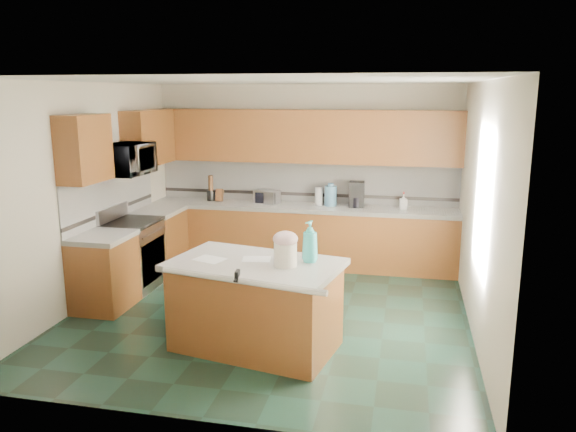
% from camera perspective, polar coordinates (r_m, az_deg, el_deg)
% --- Properties ---
extents(floor, '(4.60, 4.60, 0.00)m').
position_cam_1_polar(floor, '(6.79, -1.88, -9.84)').
color(floor, black).
rests_on(floor, ground).
extents(ceiling, '(4.60, 4.60, 0.00)m').
position_cam_1_polar(ceiling, '(6.29, -2.06, 13.58)').
color(ceiling, white).
rests_on(ceiling, ground).
extents(wall_back, '(4.60, 0.04, 2.70)m').
position_cam_1_polar(wall_back, '(8.64, 1.77, 4.29)').
color(wall_back, beige).
rests_on(wall_back, ground).
extents(wall_front, '(4.60, 0.04, 2.70)m').
position_cam_1_polar(wall_front, '(4.26, -9.59, -4.47)').
color(wall_front, beige).
rests_on(wall_front, ground).
extents(wall_left, '(0.04, 4.60, 2.70)m').
position_cam_1_polar(wall_left, '(7.32, -19.90, 2.06)').
color(wall_left, beige).
rests_on(wall_left, ground).
extents(wall_right, '(0.04, 4.60, 2.70)m').
position_cam_1_polar(wall_right, '(6.27, 19.07, 0.48)').
color(wall_right, beige).
rests_on(wall_right, ground).
extents(back_base_cab, '(4.60, 0.60, 0.86)m').
position_cam_1_polar(back_base_cab, '(8.52, 1.34, -2.15)').
color(back_base_cab, '#41240E').
rests_on(back_base_cab, ground).
extents(back_countertop, '(4.60, 0.64, 0.06)m').
position_cam_1_polar(back_countertop, '(8.41, 1.36, 0.89)').
color(back_countertop, silver).
rests_on(back_countertop, back_base_cab).
extents(back_upper_cab, '(4.60, 0.33, 0.78)m').
position_cam_1_polar(back_upper_cab, '(8.40, 1.57, 8.10)').
color(back_upper_cab, '#41240E').
rests_on(back_upper_cab, wall_back).
extents(back_backsplash, '(4.60, 0.02, 0.63)m').
position_cam_1_polar(back_backsplash, '(8.63, 1.73, 3.51)').
color(back_backsplash, silver).
rests_on(back_backsplash, back_countertop).
extents(back_accent_band, '(4.60, 0.01, 0.05)m').
position_cam_1_polar(back_accent_band, '(8.66, 1.71, 2.22)').
color(back_accent_band, black).
rests_on(back_accent_band, back_countertop).
extents(left_base_cab_rear, '(0.60, 0.82, 0.86)m').
position_cam_1_polar(left_base_cab_rear, '(8.46, -13.02, -2.56)').
color(left_base_cab_rear, '#41240E').
rests_on(left_base_cab_rear, ground).
extents(left_counter_rear, '(0.64, 0.82, 0.06)m').
position_cam_1_polar(left_counter_rear, '(8.36, -13.17, 0.49)').
color(left_counter_rear, silver).
rests_on(left_counter_rear, left_base_cab_rear).
extents(left_base_cab_front, '(0.60, 0.72, 0.86)m').
position_cam_1_polar(left_base_cab_front, '(7.17, -18.18, -5.61)').
color(left_base_cab_front, '#41240E').
rests_on(left_base_cab_front, ground).
extents(left_counter_front, '(0.64, 0.72, 0.06)m').
position_cam_1_polar(left_counter_front, '(7.04, -18.43, -2.05)').
color(left_counter_front, silver).
rests_on(left_counter_front, left_base_cab_front).
extents(left_backsplash, '(0.02, 2.30, 0.63)m').
position_cam_1_polar(left_backsplash, '(7.78, -17.52, 1.95)').
color(left_backsplash, silver).
rests_on(left_backsplash, wall_left).
extents(left_accent_band, '(0.01, 2.30, 0.05)m').
position_cam_1_polar(left_accent_band, '(7.82, -17.39, 0.54)').
color(left_accent_band, black).
rests_on(left_accent_band, wall_left).
extents(left_upper_cab_rear, '(0.33, 1.09, 0.78)m').
position_cam_1_polar(left_upper_cab_rear, '(8.39, -13.98, 7.74)').
color(left_upper_cab_rear, '#41240E').
rests_on(left_upper_cab_rear, wall_left).
extents(left_upper_cab_front, '(0.33, 0.72, 0.78)m').
position_cam_1_polar(left_upper_cab_front, '(6.94, -19.99, 6.45)').
color(left_upper_cab_front, '#41240E').
rests_on(left_upper_cab_front, wall_left).
extents(range_body, '(0.60, 0.76, 0.88)m').
position_cam_1_polar(range_body, '(7.78, -15.47, -3.94)').
color(range_body, '#B7B7BC').
rests_on(range_body, ground).
extents(range_oven_door, '(0.02, 0.68, 0.55)m').
position_cam_1_polar(range_oven_door, '(7.67, -13.52, -4.39)').
color(range_oven_door, black).
rests_on(range_oven_door, range_body).
extents(range_cooktop, '(0.62, 0.78, 0.04)m').
position_cam_1_polar(range_cooktop, '(7.67, -15.67, -0.64)').
color(range_cooktop, black).
rests_on(range_cooktop, range_body).
extents(range_handle, '(0.02, 0.66, 0.02)m').
position_cam_1_polar(range_handle, '(7.55, -13.46, -1.65)').
color(range_handle, '#B7B7BC').
rests_on(range_handle, range_body).
extents(range_backguard, '(0.06, 0.76, 0.18)m').
position_cam_1_polar(range_backguard, '(7.77, -17.42, 0.32)').
color(range_backguard, '#B7B7BC').
rests_on(range_backguard, range_body).
extents(microwave, '(0.50, 0.73, 0.41)m').
position_cam_1_polar(microwave, '(7.53, -16.04, 5.54)').
color(microwave, '#B7B7BC').
rests_on(microwave, wall_left).
extents(island_base, '(1.73, 1.20, 0.86)m').
position_cam_1_polar(island_base, '(5.80, -3.31, -9.30)').
color(island_base, '#41240E').
rests_on(island_base, ground).
extents(island_top, '(1.84, 1.31, 0.06)m').
position_cam_1_polar(island_top, '(5.64, -3.36, -4.95)').
color(island_top, silver).
rests_on(island_top, island_base).
extents(island_bullnose, '(1.66, 0.39, 0.06)m').
position_cam_1_polar(island_bullnose, '(5.19, -4.84, -6.57)').
color(island_bullnose, silver).
rests_on(island_bullnose, island_base).
extents(treat_jar, '(0.30, 0.30, 0.24)m').
position_cam_1_polar(treat_jar, '(5.46, -0.27, -3.90)').
color(treat_jar, white).
rests_on(treat_jar, island_top).
extents(treat_jar_lid, '(0.24, 0.24, 0.15)m').
position_cam_1_polar(treat_jar_lid, '(5.42, -0.27, -2.34)').
color(treat_jar_lid, beige).
rests_on(treat_jar_lid, treat_jar).
extents(treat_jar_knob, '(0.08, 0.03, 0.03)m').
position_cam_1_polar(treat_jar_knob, '(5.41, -0.27, -1.81)').
color(treat_jar_knob, tan).
rests_on(treat_jar_knob, treat_jar_lid).
extents(treat_jar_knob_end_l, '(0.04, 0.04, 0.04)m').
position_cam_1_polar(treat_jar_knob_end_l, '(5.42, -0.69, -1.79)').
color(treat_jar_knob_end_l, tan).
rests_on(treat_jar_knob_end_l, treat_jar_lid).
extents(treat_jar_knob_end_r, '(0.04, 0.04, 0.04)m').
position_cam_1_polar(treat_jar_knob_end_r, '(5.40, 0.15, -1.84)').
color(treat_jar_knob_end_r, tan).
rests_on(treat_jar_knob_end_r, treat_jar_lid).
extents(soap_bottle_island, '(0.21, 0.21, 0.42)m').
position_cam_1_polar(soap_bottle_island, '(5.57, 2.24, -2.60)').
color(soap_bottle_island, teal).
rests_on(soap_bottle_island, island_top).
extents(paper_sheet_a, '(0.32, 0.26, 0.00)m').
position_cam_1_polar(paper_sheet_a, '(5.72, -3.22, -4.39)').
color(paper_sheet_a, white).
rests_on(paper_sheet_a, island_top).
extents(paper_sheet_b, '(0.35, 0.31, 0.00)m').
position_cam_1_polar(paper_sheet_b, '(5.76, -7.96, -4.37)').
color(paper_sheet_b, white).
rests_on(paper_sheet_b, island_top).
extents(clamp_body, '(0.04, 0.11, 0.10)m').
position_cam_1_polar(clamp_body, '(5.20, -5.17, -6.05)').
color(clamp_body, black).
rests_on(clamp_body, island_top).
extents(clamp_handle, '(0.02, 0.08, 0.02)m').
position_cam_1_polar(clamp_handle, '(5.15, -5.38, -6.48)').
color(clamp_handle, black).
rests_on(clamp_handle, island_top).
extents(knife_block, '(0.11, 0.14, 0.21)m').
position_cam_1_polar(knife_block, '(8.77, -6.97, 2.11)').
color(knife_block, '#472814').
rests_on(knife_block, back_countertop).
extents(utensil_crock, '(0.13, 0.13, 0.16)m').
position_cam_1_polar(utensil_crock, '(8.85, -7.83, 2.08)').
color(utensil_crock, black).
rests_on(utensil_crock, back_countertop).
extents(utensil_bundle, '(0.07, 0.07, 0.24)m').
position_cam_1_polar(utensil_bundle, '(8.81, -7.87, 3.34)').
color(utensil_bundle, '#472814').
rests_on(utensil_bundle, utensil_crock).
extents(toaster_oven, '(0.40, 0.33, 0.20)m').
position_cam_1_polar(toaster_oven, '(8.55, -2.15, 1.97)').
color(toaster_oven, '#B7B7BC').
rests_on(toaster_oven, back_countertop).
extents(toaster_oven_door, '(0.31, 0.01, 0.16)m').
position_cam_1_polar(toaster_oven_door, '(8.44, -2.34, 1.83)').
color(toaster_oven_door, black).
rests_on(toaster_oven_door, toaster_oven).
extents(paper_towel, '(0.12, 0.12, 0.26)m').
position_cam_1_polar(paper_towel, '(8.44, 3.15, 2.02)').
color(paper_towel, white).
rests_on(paper_towel, back_countertop).
extents(paper_towel_base, '(0.17, 0.17, 0.01)m').
position_cam_1_polar(paper_towel_base, '(8.46, 3.14, 1.20)').
color(paper_towel_base, '#B7B7BC').
rests_on(paper_towel_base, back_countertop).
extents(water_jug, '(0.18, 0.18, 0.30)m').
position_cam_1_polar(water_jug, '(8.37, 4.35, 2.04)').
color(water_jug, teal).
rests_on(water_jug, back_countertop).
extents(water_jug_neck, '(0.09, 0.09, 0.04)m').
position_cam_1_polar(water_jug_neck, '(8.34, 4.37, 3.19)').
color(water_jug_neck, teal).
rests_on(water_jug_neck, water_jug).
extents(coffee_maker, '(0.23, 0.25, 0.37)m').
position_cam_1_polar(coffee_maker, '(8.34, 6.98, 2.21)').
color(coffee_maker, black).
rests_on(coffee_maker, back_countertop).
extents(coffee_carafe, '(0.15, 0.15, 0.15)m').
position_cam_1_polar(coffee_carafe, '(8.30, 6.93, 1.40)').
color(coffee_carafe, black).
rests_on(coffee_carafe, back_countertop).
extents(soap_bottle_back, '(0.12, 0.12, 0.22)m').
position_cam_1_polar(soap_bottle_back, '(8.29, 11.65, 1.45)').
color(soap_bottle_back, white).
rests_on(soap_bottle_back, back_countertop).
extents(soap_back_cap, '(0.02, 0.02, 0.03)m').
position_cam_1_polar(soap_back_cap, '(8.27, 11.68, 2.30)').
color(soap_back_cap, red).
rests_on(soap_back_cap, soap_bottle_back).
extents(window_light_proxy, '(0.02, 1.40, 1.10)m').
position_cam_1_polar(window_light_proxy, '(6.04, 19.11, 1.50)').
color(window_light_proxy, white).
rests_on(window_light_proxy, wall_right).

